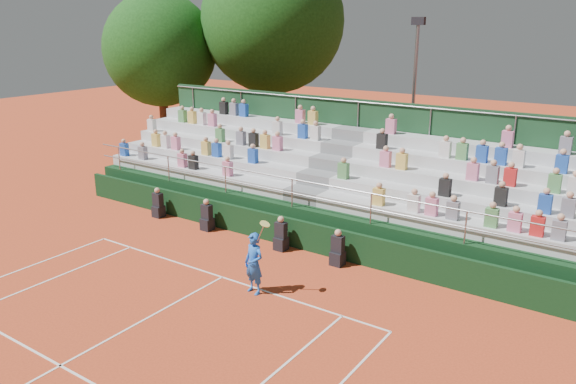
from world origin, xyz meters
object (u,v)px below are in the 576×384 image
Objects in this scene: tree_west at (160,50)px; tennis_player at (254,263)px; floodlight_mast at (414,87)px; tree_east at (273,21)px.

tennis_player is at bearing -36.25° from tree_west.
tennis_player is at bearing -85.39° from floodlight_mast.
tree_east reaches higher than tree_west.
tree_east is at bearing 124.04° from tennis_player.
tree_west is 0.80× the size of tree_east.
floodlight_mast reaches higher than tennis_player.
tree_west is (-14.89, 10.92, 4.97)m from tennis_player.
tree_east is (5.26, 3.34, 1.49)m from tree_west.
tennis_player is 0.29× the size of floodlight_mast.
floodlight_mast is (-1.10, 13.60, 3.54)m from tennis_player.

